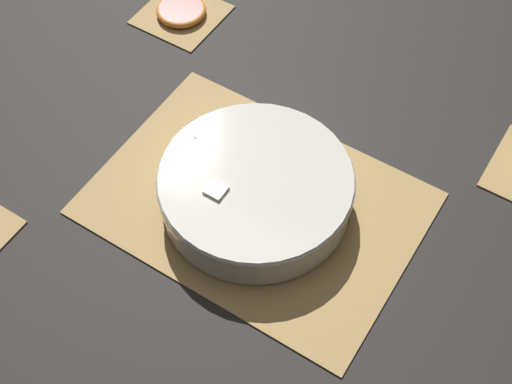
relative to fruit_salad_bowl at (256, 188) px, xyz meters
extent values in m
plane|color=black|center=(0.00, 0.00, -0.04)|extent=(6.00, 6.00, 0.00)
cube|color=#A8844C|center=(0.00, 0.00, -0.04)|extent=(0.48, 0.34, 0.01)
cube|color=#4C381E|center=(-0.19, 0.00, -0.04)|extent=(0.01, 0.34, 0.00)
cube|color=#4C381E|center=(-0.14, 0.00, -0.04)|extent=(0.01, 0.34, 0.00)
cube|color=#4C381E|center=(-0.10, 0.00, -0.04)|extent=(0.01, 0.34, 0.00)
cube|color=#4C381E|center=(-0.05, 0.00, -0.04)|extent=(0.01, 0.34, 0.00)
cube|color=#4C381E|center=(0.00, 0.00, -0.04)|extent=(0.01, 0.34, 0.00)
cube|color=#4C381E|center=(0.05, 0.00, -0.04)|extent=(0.01, 0.34, 0.00)
cube|color=#4C381E|center=(0.10, 0.00, -0.04)|extent=(0.01, 0.34, 0.00)
cube|color=#4C381E|center=(0.14, 0.00, -0.04)|extent=(0.01, 0.34, 0.00)
cube|color=#4C381E|center=(0.19, 0.00, -0.04)|extent=(0.01, 0.34, 0.00)
cube|color=#4C381E|center=(-0.30, -0.28, -0.04)|extent=(0.00, 0.14, 0.00)
cube|color=#A8844C|center=(0.34, -0.28, -0.04)|extent=(0.14, 0.14, 0.01)
cube|color=#4C381E|center=(0.31, -0.28, -0.04)|extent=(0.00, 0.14, 0.00)
cube|color=#4C381E|center=(0.34, -0.28, -0.04)|extent=(0.00, 0.14, 0.00)
cube|color=#4C381E|center=(0.38, -0.28, -0.04)|extent=(0.00, 0.14, 0.00)
cylinder|color=silver|center=(0.00, 0.00, 0.00)|extent=(0.28, 0.28, 0.06)
torus|color=silver|center=(0.00, 0.00, 0.02)|extent=(0.29, 0.29, 0.01)
cylinder|color=#F4EABC|center=(0.01, -0.10, 0.01)|extent=(0.03, 0.03, 0.01)
cylinder|color=#F4EABC|center=(0.06, 0.01, 0.01)|extent=(0.03, 0.03, 0.01)
cylinder|color=#F4EABC|center=(0.01, 0.00, 0.01)|extent=(0.03, 0.03, 0.01)
cylinder|color=#F4EABC|center=(-0.03, -0.04, -0.01)|extent=(0.03, 0.03, 0.01)
cylinder|color=#F4EABC|center=(0.09, 0.05, 0.01)|extent=(0.03, 0.03, 0.01)
cylinder|color=#F4EABC|center=(0.01, 0.04, 0.01)|extent=(0.03, 0.03, 0.01)
cylinder|color=#F4EABC|center=(0.06, -0.07, 0.00)|extent=(0.03, 0.03, 0.01)
cylinder|color=#F4EABC|center=(-0.05, 0.06, -0.02)|extent=(0.03, 0.03, 0.01)
cylinder|color=#F4EABC|center=(-0.07, -0.04, 0.02)|extent=(0.03, 0.03, 0.01)
cylinder|color=#F4EABC|center=(-0.02, 0.03, 0.00)|extent=(0.03, 0.03, 0.01)
cube|color=white|center=(0.04, -0.03, 0.00)|extent=(0.03, 0.03, 0.03)
cube|color=white|center=(0.01, 0.11, 0.00)|extent=(0.02, 0.02, 0.02)
cube|color=white|center=(0.03, 0.05, 0.02)|extent=(0.03, 0.03, 0.03)
cube|color=white|center=(0.00, -0.04, -0.01)|extent=(0.02, 0.02, 0.02)
cube|color=white|center=(-0.06, -0.07, -0.01)|extent=(0.03, 0.03, 0.03)
cube|color=white|center=(0.03, -0.09, -0.02)|extent=(0.03, 0.03, 0.03)
cube|color=white|center=(-0.03, 0.10, -0.01)|extent=(0.02, 0.02, 0.02)
cube|color=white|center=(-0.10, 0.00, -0.01)|extent=(0.03, 0.03, 0.03)
ellipsoid|color=red|center=(0.07, 0.01, -0.02)|extent=(0.03, 0.02, 0.01)
ellipsoid|color=orange|center=(0.09, -0.02, 0.02)|extent=(0.03, 0.02, 0.01)
ellipsoid|color=orange|center=(0.02, -0.06, -0.02)|extent=(0.03, 0.01, 0.01)
ellipsoid|color=orange|center=(0.00, 0.02, -0.01)|extent=(0.03, 0.02, 0.01)
ellipsoid|color=red|center=(0.11, -0.01, 0.02)|extent=(0.03, 0.01, 0.01)
ellipsoid|color=red|center=(0.05, 0.07, -0.01)|extent=(0.03, 0.02, 0.01)
cylinder|color=red|center=(0.34, -0.28, -0.03)|extent=(0.08, 0.08, 0.01)
torus|color=orange|center=(0.34, -0.28, -0.03)|extent=(0.09, 0.09, 0.01)
camera|label=1|loc=(-0.32, 0.51, 0.85)|focal=50.00mm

